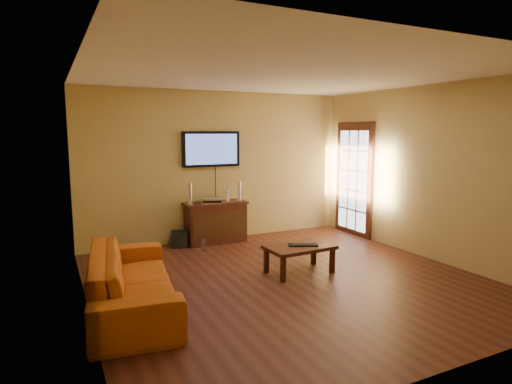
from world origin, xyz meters
TOP-DOWN VIEW (x-y plane):
  - ground_plane at (0.00, 0.00)m, footprint 5.00×5.00m
  - room_walls at (0.00, 0.62)m, footprint 5.00×5.00m
  - french_door at (2.46, 1.70)m, footprint 0.07×1.02m
  - media_console at (-0.16, 2.28)m, footprint 1.13×0.43m
  - television at (-0.16, 2.45)m, footprint 1.07×0.08m
  - coffee_table at (0.30, 0.19)m, footprint 0.96×0.60m
  - sofa at (-2.04, 0.00)m, footprint 0.94×2.31m
  - speaker_left at (-0.63, 2.24)m, footprint 0.10×0.10m
  - speaker_right at (0.31, 2.28)m, footprint 0.10×0.10m
  - av_receiver at (-0.24, 2.22)m, footprint 0.44×0.38m
  - game_console at (0.09, 2.32)m, footprint 0.09×0.17m
  - subwoofer at (-0.83, 2.28)m, footprint 0.33×0.33m
  - bottle at (-0.54, 1.85)m, footprint 0.07×0.07m
  - keyboard at (0.34, 0.16)m, footprint 0.44×0.31m

SIDE VIEW (x-z plane):
  - ground_plane at x=0.00m, z-range 0.00..0.00m
  - bottle at x=-0.54m, z-range -0.01..0.20m
  - subwoofer at x=-0.83m, z-range 0.00..0.27m
  - coffee_table at x=0.30m, z-range 0.14..0.54m
  - media_console at x=-0.16m, z-range 0.00..0.74m
  - keyboard at x=0.34m, z-range 0.39..0.42m
  - sofa at x=-2.04m, z-range 0.00..0.88m
  - av_receiver at x=-0.24m, z-range 0.73..0.82m
  - game_console at x=0.09m, z-range 0.73..0.96m
  - speaker_right at x=0.31m, z-range 0.72..1.07m
  - speaker_left at x=-0.63m, z-range 0.72..1.09m
  - french_door at x=2.46m, z-range -0.06..2.16m
  - television at x=-0.16m, z-range 1.35..1.99m
  - room_walls at x=0.00m, z-range -0.81..4.19m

